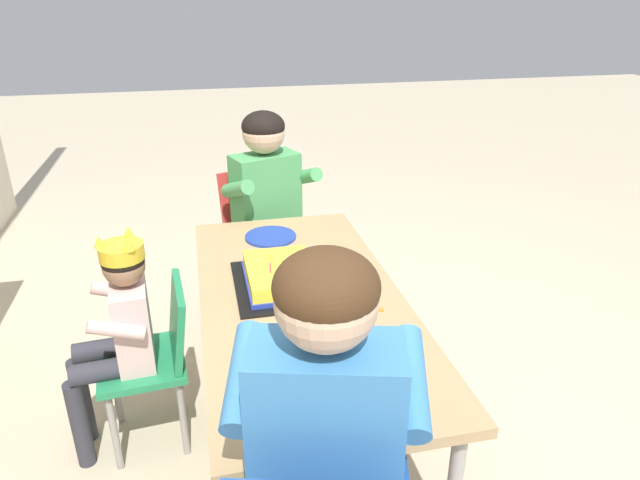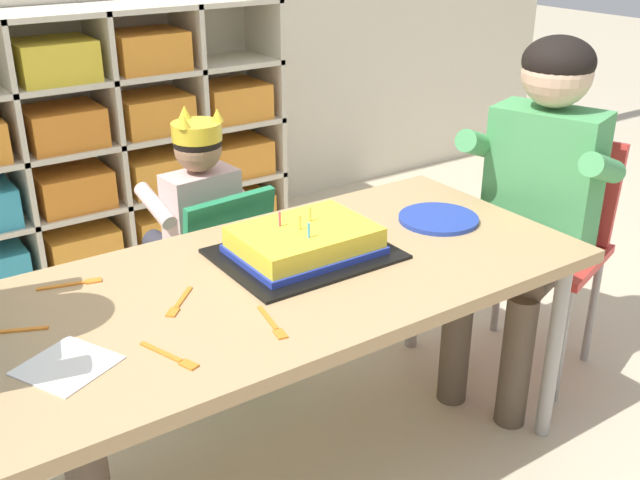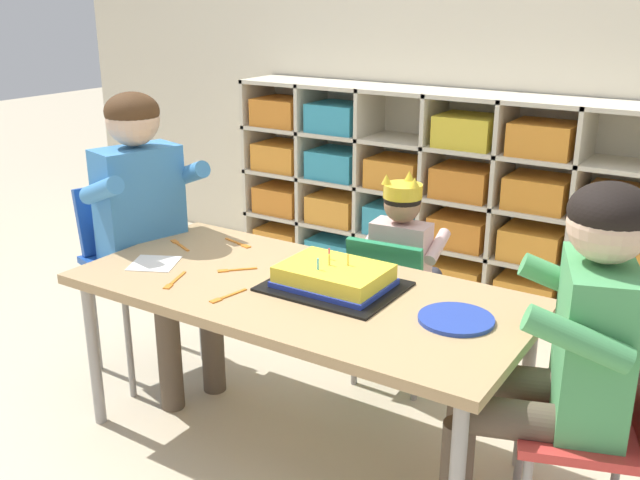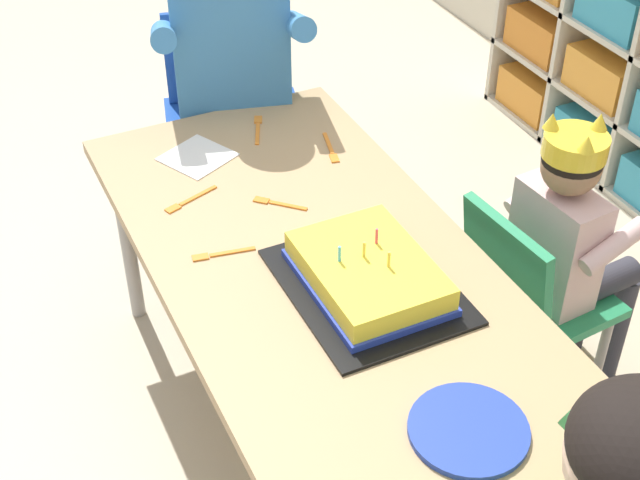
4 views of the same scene
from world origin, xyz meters
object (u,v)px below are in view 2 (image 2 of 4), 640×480
Objects in this scene: activity_table at (283,291)px; fork_near_child_seat at (273,324)px; classroom_chair_guest_side at (544,233)px; fork_by_napkin at (6,331)px; child_with_crown at (195,210)px; paper_plate_stack at (438,219)px; guest_at_table_side at (537,183)px; fork_near_cake_tray at (179,304)px; fork_beside_plate_stack at (172,357)px; classroom_chair_blue at (216,267)px; fork_scattered_mid_table at (74,284)px; birthday_cake_on_tray at (304,244)px.

fork_near_child_seat reaches higher than activity_table.
fork_by_napkin is (-1.50, 0.07, 0.14)m from classroom_chair_guest_side.
child_with_crown is 0.72m from paper_plate_stack.
guest_at_table_side is 9.82× the size of fork_near_cake_tray.
fork_beside_plate_stack is (-0.85, -0.21, -0.00)m from paper_plate_stack.
child_with_crown is at bearing -143.18° from classroom_chair_guest_side.
fork_beside_plate_stack is (-0.42, -0.78, 0.06)m from child_with_crown.
paper_plate_stack is (0.44, -0.57, 0.06)m from child_with_crown.
fork_by_napkin is (-1.08, 0.06, -0.00)m from paper_plate_stack.
guest_at_table_side reaches higher than classroom_chair_blue.
guest_at_table_side is 7.37× the size of fork_near_child_seat.
fork_scattered_mid_table is at bearing 168.63° from paper_plate_stack.
classroom_chair_guest_side reaches higher than fork_beside_plate_stack.
guest_at_table_side reaches higher than fork_beside_plate_stack.
fork_scattered_mid_table is 1.03× the size of fork_by_napkin.
activity_table is 1.76× the size of child_with_crown.
child_with_crown is 0.80× the size of guest_at_table_side.
child_with_crown is (0.07, 0.60, -0.02)m from activity_table.
child_with_crown is 5.88× the size of fork_scattered_mid_table.
classroom_chair_guest_side is at bearing -44.98° from fork_near_cake_tray.
classroom_chair_guest_side is 0.45m from paper_plate_stack.
paper_plate_stack is at bearing 122.76° from child_with_crown.
guest_at_table_side reaches higher than child_with_crown.
classroom_chair_guest_side is at bearing -174.25° from fork_scattered_mid_table.
classroom_chair_blue is at bearing -51.63° from fork_beside_plate_stack.
fork_by_napkin is at bearing 33.36° from child_with_crown.
paper_plate_stack is 1.53× the size of fork_near_child_seat.
fork_by_napkin is at bearing 68.64° from fork_near_child_seat.
fork_beside_plate_stack is at bearing -25.61° from fork_by_napkin.
classroom_chair_blue is 5.83× the size of fork_near_cake_tray.
fork_scattered_mid_table is 0.21m from fork_by_napkin.
fork_by_napkin is (-0.44, 0.27, 0.00)m from fork_near_child_seat.
fork_beside_plate_stack is (-0.21, 0.00, 0.00)m from fork_near_child_seat.
fork_beside_plate_stack is at bearing 56.92° from child_with_crown.
birthday_cake_on_tray is 0.68m from fork_by_napkin.
activity_table is 10.35× the size of fork_scattered_mid_table.
child_with_crown reaches higher than birthday_cake_on_tray.
fork_near_cake_tray is (0.33, -0.09, 0.00)m from fork_by_napkin.
fork_by_napkin is at bearing -111.85° from classroom_chair_guest_side.
child_with_crown is at bearing 16.03° from fork_near_cake_tray.
paper_plate_stack is (-0.42, 0.02, 0.14)m from classroom_chair_guest_side.
classroom_chair_blue is at bearing 55.61° from fork_by_napkin.
paper_plate_stack is (-0.31, 0.05, -0.05)m from guest_at_table_side.
child_with_crown reaches higher than paper_plate_stack.
classroom_chair_blue is at bearing 132.64° from paper_plate_stack.
birthday_cake_on_tray is (-0.72, 0.08, -0.03)m from guest_at_table_side.
birthday_cake_on_tray is 3.90× the size of fork_near_cake_tray.
guest_at_table_side is at bearing -9.87° from paper_plate_stack.
fork_by_napkin is 0.35m from fork_beside_plate_stack.
paper_plate_stack is 1.08m from fork_by_napkin.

